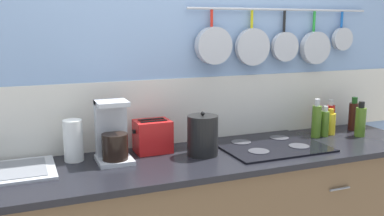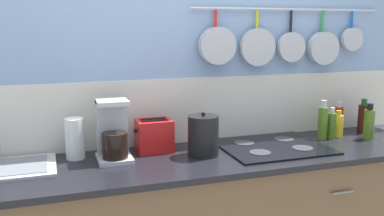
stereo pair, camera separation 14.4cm
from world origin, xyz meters
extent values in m
cube|color=#84A3CC|center=(0.00, 0.37, 1.30)|extent=(7.20, 0.06, 2.60)
cube|color=silver|center=(0.00, 0.36, 1.09)|extent=(7.20, 0.07, 0.41)
cylinder|color=#B7BABF|center=(0.70, 0.31, 1.73)|extent=(1.37, 0.02, 0.02)
cylinder|color=red|center=(0.18, 0.31, 1.67)|extent=(0.02, 0.02, 0.10)
cylinder|color=#B7BABF|center=(0.18, 0.28, 1.50)|extent=(0.23, 0.06, 0.23)
cylinder|color=gold|center=(0.47, 0.31, 1.66)|extent=(0.02, 0.02, 0.11)
cylinder|color=#B7BABF|center=(0.47, 0.29, 1.49)|extent=(0.24, 0.04, 0.24)
cylinder|color=black|center=(0.71, 0.31, 1.65)|extent=(0.02, 0.02, 0.14)
cylinder|color=#B7BABF|center=(0.71, 0.29, 1.48)|extent=(0.20, 0.04, 0.20)
cylinder|color=green|center=(0.96, 0.31, 1.65)|extent=(0.02, 0.02, 0.14)
cylinder|color=#B7BABF|center=(0.96, 0.28, 1.47)|extent=(0.22, 0.05, 0.22)
cylinder|color=#1959B2|center=(1.20, 0.31, 1.66)|extent=(0.02, 0.02, 0.11)
cylinder|color=#B7BABF|center=(1.20, 0.29, 1.53)|extent=(0.16, 0.04, 0.16)
cylinder|color=slate|center=(0.71, -0.32, 0.70)|extent=(0.14, 0.01, 0.01)
cube|color=black|center=(0.00, 0.00, 0.87)|extent=(2.89, 0.65, 0.03)
cylinder|color=white|center=(-0.70, 0.20, 1.00)|extent=(0.11, 0.11, 0.23)
cube|color=#B7BABF|center=(-0.50, 0.09, 0.90)|extent=(0.19, 0.21, 0.02)
cube|color=#B7BABF|center=(-0.50, 0.16, 1.06)|extent=(0.17, 0.07, 0.34)
cylinder|color=black|center=(-0.50, 0.06, 0.98)|extent=(0.14, 0.14, 0.14)
cube|color=#B7BABF|center=(-0.50, 0.11, 1.21)|extent=(0.17, 0.16, 0.02)
cube|color=red|center=(-0.25, 0.20, 0.98)|extent=(0.21, 0.16, 0.19)
cube|color=black|center=(-0.25, 0.17, 1.08)|extent=(0.16, 0.03, 0.00)
cube|color=black|center=(-0.25, 0.23, 1.08)|extent=(0.16, 0.03, 0.00)
cube|color=black|center=(-0.36, 0.20, 1.02)|extent=(0.02, 0.02, 0.02)
cylinder|color=black|center=(0.00, 0.03, 1.00)|extent=(0.18, 0.18, 0.23)
sphere|color=black|center=(0.00, 0.03, 1.13)|extent=(0.02, 0.02, 0.02)
cube|color=black|center=(0.46, 0.04, 0.89)|extent=(0.63, 0.54, 0.01)
cylinder|color=#38383D|center=(0.32, -0.07, 0.90)|extent=(0.12, 0.12, 0.00)
cylinder|color=#38383D|center=(0.60, -0.07, 0.90)|extent=(0.12, 0.12, 0.00)
cylinder|color=#38383D|center=(0.32, 0.15, 0.90)|extent=(0.12, 0.12, 0.00)
cylinder|color=#38383D|center=(0.60, 0.15, 0.90)|extent=(0.12, 0.12, 0.00)
cylinder|color=#4C721E|center=(0.86, 0.11, 0.99)|extent=(0.06, 0.06, 0.21)
cylinder|color=beige|center=(0.86, 0.11, 1.12)|extent=(0.03, 0.03, 0.05)
cylinder|color=#4C721E|center=(0.93, 0.11, 0.97)|extent=(0.05, 0.05, 0.17)
cylinder|color=beige|center=(0.93, 0.11, 1.08)|extent=(0.03, 0.03, 0.04)
cylinder|color=yellow|center=(1.00, 0.14, 0.96)|extent=(0.07, 0.07, 0.15)
cylinder|color=#B28C19|center=(1.00, 0.14, 1.05)|extent=(0.04, 0.04, 0.03)
cylinder|color=red|center=(1.08, 0.23, 0.98)|extent=(0.06, 0.06, 0.18)
cylinder|color=beige|center=(1.08, 0.23, 1.09)|extent=(0.03, 0.03, 0.04)
cylinder|color=#4C721E|center=(1.16, 0.02, 0.98)|extent=(0.07, 0.07, 0.19)
cylinder|color=black|center=(1.16, 0.02, 1.10)|extent=(0.04, 0.04, 0.04)
cylinder|color=#33140F|center=(1.24, 0.17, 0.98)|extent=(0.07, 0.07, 0.19)
cylinder|color=#194C19|center=(1.24, 0.17, 1.10)|extent=(0.04, 0.04, 0.04)
camera|label=1|loc=(-0.96, -2.15, 1.62)|focal=40.00mm
camera|label=2|loc=(-0.82, -2.20, 1.62)|focal=40.00mm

